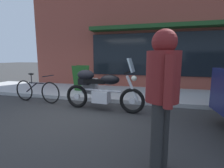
# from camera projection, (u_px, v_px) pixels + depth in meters

# --- Properties ---
(ground_plane) EXTENTS (80.00, 80.00, 0.00)m
(ground_plane) POSITION_uv_depth(u_px,v_px,m) (72.00, 115.00, 4.14)
(ground_plane) COLOR #2F2F2F
(touring_motorcycle) EXTENTS (2.25, 0.76, 1.41)m
(touring_motorcycle) POSITION_uv_depth(u_px,v_px,m) (99.00, 88.00, 4.49)
(touring_motorcycle) COLOR black
(touring_motorcycle) RESTS_ON ground_plane
(parked_bicycle) EXTENTS (1.73, 0.48, 0.93)m
(parked_bicycle) POSITION_uv_depth(u_px,v_px,m) (37.00, 91.00, 5.32)
(parked_bicycle) COLOR black
(parked_bicycle) RESTS_ON ground_plane
(pedestrian_walking) EXTENTS (0.46, 0.55, 1.73)m
(pedestrian_walking) POSITION_uv_depth(u_px,v_px,m) (163.00, 86.00, 1.91)
(pedestrian_walking) COLOR #272727
(pedestrian_walking) RESTS_ON ground_plane
(sandwich_board_sign) EXTENTS (0.55, 0.42, 0.99)m
(sandwich_board_sign) POSITION_uv_depth(u_px,v_px,m) (81.00, 78.00, 6.51)
(sandwich_board_sign) COLOR #1E511E
(sandwich_board_sign) RESTS_ON sidewalk_curb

